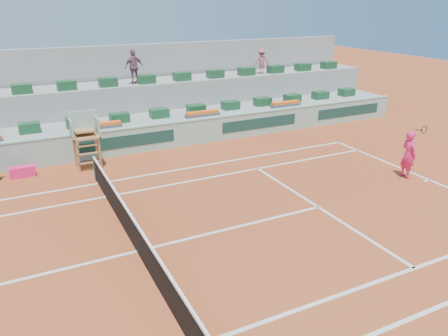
{
  "coord_description": "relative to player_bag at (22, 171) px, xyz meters",
  "views": [
    {
      "loc": [
        -2.54,
        -10.72,
        6.68
      ],
      "look_at": [
        4.0,
        2.5,
        1.0
      ],
      "focal_mm": 35.0,
      "sensor_mm": 36.0,
      "label": 1
    }
  ],
  "objects": [
    {
      "name": "stadium_back_wall",
      "position": [
        2.59,
        6.31,
        1.98
      ],
      "size": [
        36.0,
        0.4,
        4.4
      ],
      "primitive_type": "cube",
      "color": "#999996",
      "rests_on": "ground"
    },
    {
      "name": "player_bag",
      "position": [
        0.0,
        0.0,
        0.0
      ],
      "size": [
        0.97,
        0.43,
        0.43
      ],
      "primitive_type": "cube",
      "color": "#EF1F67",
      "rests_on": "ground"
    },
    {
      "name": "ground",
      "position": [
        2.59,
        -7.59,
        -0.22
      ],
      "size": [
        90.0,
        90.0,
        0.0
      ],
      "primitive_type": "plane",
      "color": "#933B1C",
      "rests_on": "ground"
    },
    {
      "name": "tennis_net",
      "position": [
        2.59,
        -7.59,
        0.31
      ],
      "size": [
        0.1,
        11.97,
        1.1
      ],
      "color": "black",
      "rests_on": "ground"
    },
    {
      "name": "tennis_player",
      "position": [
        13.86,
        -6.92,
        0.74
      ],
      "size": [
        0.53,
        0.93,
        2.28
      ],
      "color": "#EF1F67",
      "rests_on": "ground"
    },
    {
      "name": "advertising_hoarding",
      "position": [
        2.61,
        0.9,
        0.42
      ],
      "size": [
        36.0,
        0.34,
        1.26
      ],
      "color": "#8FB49F",
      "rests_on": "ground"
    },
    {
      "name": "spectator_right",
      "position": [
        13.63,
        4.18,
        3.12
      ],
      "size": [
        1.05,
        0.76,
        1.47
      ],
      "primitive_type": "imported",
      "rotation": [
        0.0,
        0.0,
        2.89
      ],
      "color": "#A2515D",
      "rests_on": "seating_tier_upper"
    },
    {
      "name": "umpire_chair",
      "position": [
        2.59,
        -0.1,
        1.33
      ],
      "size": [
        1.1,
        0.9,
        2.4
      ],
      "color": "#9B673B",
      "rests_on": "ground"
    },
    {
      "name": "seating_tier_lower",
      "position": [
        2.59,
        3.11,
        0.38
      ],
      "size": [
        36.0,
        4.0,
        1.2
      ],
      "primitive_type": "cube",
      "color": "#999996",
      "rests_on": "ground"
    },
    {
      "name": "spectator_mid",
      "position": [
        6.01,
        4.22,
        3.26
      ],
      "size": [
        1.1,
        0.67,
        1.76
      ],
      "primitive_type": "imported",
      "rotation": [
        0.0,
        0.0,
        3.39
      ],
      "color": "#774F5A",
      "rests_on": "seating_tier_upper"
    },
    {
      "name": "seat_row_upper",
      "position": [
        2.59,
        4.11,
        2.6
      ],
      "size": [
        32.9,
        0.6,
        0.44
      ],
      "color": "#174727",
      "rests_on": "seating_tier_upper"
    },
    {
      "name": "seat_row_lower",
      "position": [
        2.59,
        2.21,
        1.2
      ],
      "size": [
        32.9,
        0.6,
        0.44
      ],
      "color": "#174727",
      "rests_on": "seating_tier_lower"
    },
    {
      "name": "seating_tier_upper",
      "position": [
        2.59,
        4.71,
        1.08
      ],
      "size": [
        36.0,
        2.4,
        2.6
      ],
      "primitive_type": "cube",
      "color": "#999996",
      "rests_on": "ground"
    },
    {
      "name": "court_lines",
      "position": [
        2.59,
        -7.59,
        -0.21
      ],
      "size": [
        23.89,
        11.09,
        0.01
      ],
      "color": "silver",
      "rests_on": "ground"
    },
    {
      "name": "flower_planters",
      "position": [
        1.09,
        1.41,
        1.12
      ],
      "size": [
        26.8,
        0.36,
        0.28
      ],
      "color": "#505050",
      "rests_on": "seating_tier_lower"
    }
  ]
}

